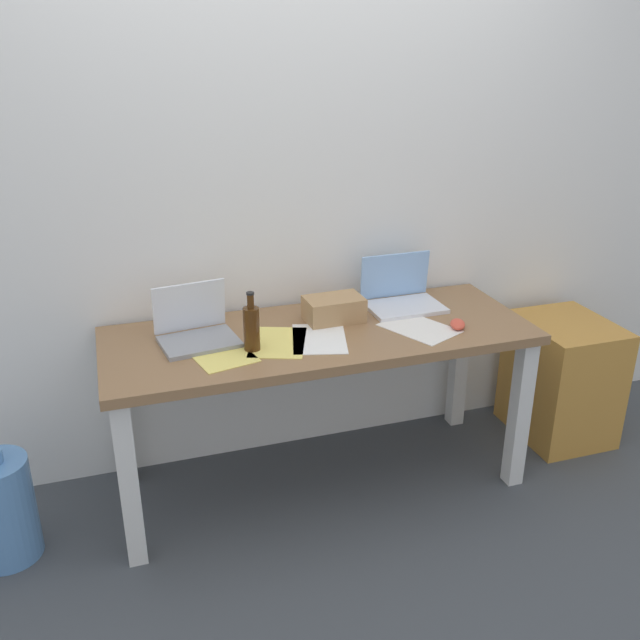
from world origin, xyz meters
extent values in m
plane|color=#42474C|center=(0.00, 0.00, 0.00)|extent=(8.00, 8.00, 0.00)
cube|color=white|center=(0.00, 0.39, 1.30)|extent=(5.20, 0.08, 2.60)
cube|color=olive|center=(0.00, 0.00, 0.71)|extent=(1.75, 0.66, 0.04)
cube|color=silver|center=(-0.81, -0.27, 0.34)|extent=(0.07, 0.07, 0.69)
cube|color=silver|center=(0.81, -0.27, 0.34)|extent=(0.07, 0.07, 0.69)
cube|color=silver|center=(-0.81, 0.27, 0.34)|extent=(0.07, 0.07, 0.69)
cube|color=silver|center=(0.81, 0.27, 0.34)|extent=(0.07, 0.07, 0.69)
cube|color=gray|center=(-0.49, 0.03, 0.74)|extent=(0.32, 0.26, 0.02)
cube|color=white|center=(-0.50, 0.14, 0.85)|extent=(0.29, 0.07, 0.20)
cube|color=silver|center=(0.43, 0.12, 0.74)|extent=(0.33, 0.23, 0.02)
cube|color=#8CB7EA|center=(0.43, 0.24, 0.85)|extent=(0.33, 0.03, 0.20)
cylinder|color=#47280F|center=(-0.30, -0.09, 0.81)|extent=(0.06, 0.06, 0.17)
cylinder|color=#47280F|center=(-0.30, -0.09, 0.93)|extent=(0.03, 0.03, 0.06)
cylinder|color=black|center=(-0.30, -0.09, 0.96)|extent=(0.03, 0.03, 0.01)
ellipsoid|color=#D84C38|center=(0.55, -0.14, 0.74)|extent=(0.10, 0.12, 0.03)
cube|color=tan|center=(0.09, 0.10, 0.78)|extent=(0.25, 0.16, 0.10)
cube|color=white|center=(0.40, -0.10, 0.73)|extent=(0.32, 0.36, 0.00)
cube|color=#F4E06B|center=(-0.43, -0.08, 0.73)|extent=(0.27, 0.34, 0.00)
cube|color=#F4E06B|center=(-0.19, -0.05, 0.73)|extent=(0.30, 0.35, 0.00)
cube|color=white|center=(-0.03, -0.07, 0.73)|extent=(0.28, 0.34, 0.00)
cylinder|color=#598CC6|center=(-1.28, -0.09, 0.21)|extent=(0.24, 0.24, 0.41)
cube|color=#C68938|center=(1.25, 0.03, 0.30)|extent=(0.40, 0.48, 0.59)
camera|label=1|loc=(-0.79, -2.44, 1.84)|focal=38.57mm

